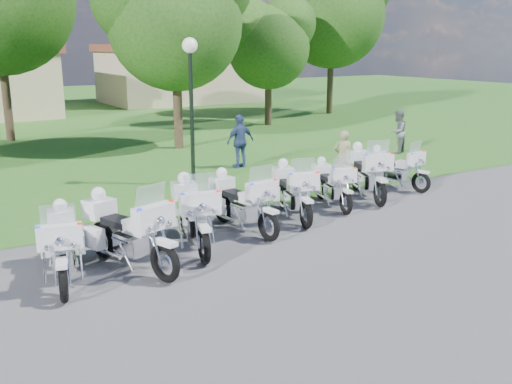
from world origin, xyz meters
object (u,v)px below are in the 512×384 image
motorcycle_4 (292,190)px  motorcycle_3 (241,201)px  motorcycle_1 (126,230)px  motorcycle_6 (366,171)px  motorcycle_0 (62,244)px  bystander_c (240,141)px  motorcycle_2 (192,213)px  motorcycle_7 (395,167)px  bystander_b (398,132)px  lamp_post (191,75)px  motorcycle_5 (331,183)px  bystander_a (343,157)px

motorcycle_4 → motorcycle_3: bearing=25.0°
motorcycle_1 → motorcycle_6: (7.31, 1.57, -0.01)m
motorcycle_0 → bystander_c: size_ratio=1.28×
motorcycle_2 → motorcycle_7: bearing=-154.8°
motorcycle_6 → bystander_c: bearing=-56.6°
motorcycle_0 → bystander_b: (13.89, 5.80, 0.17)m
motorcycle_6 → lamp_post: 5.65m
motorcycle_0 → motorcycle_1: size_ratio=0.93×
motorcycle_5 → lamp_post: bearing=-48.1°
motorcycle_3 → bystander_b: bearing=-159.4°
motorcycle_1 → motorcycle_7: motorcycle_1 is taller
motorcycle_5 → bystander_b: bystander_b is taller
motorcycle_3 → bystander_b: 11.01m
motorcycle_3 → lamp_post: lamp_post is taller
motorcycle_6 → bystander_b: bearing=-120.0°
bystander_a → motorcycle_2: bearing=53.6°
motorcycle_5 → motorcycle_6: 1.39m
motorcycle_0 → bystander_a: 9.52m
bystander_a → bystander_b: size_ratio=0.95×
motorcycle_4 → motorcycle_7: (4.23, 0.85, -0.06)m
motorcycle_2 → motorcycle_1: bearing=29.2°
motorcycle_1 → bystander_b: size_ratio=1.50×
motorcycle_7 → motorcycle_2: bearing=1.2°
motorcycle_0 → motorcycle_5: 7.21m
motorcycle_2 → motorcycle_7: (7.19, 1.50, -0.11)m
motorcycle_2 → motorcycle_3: 1.44m
motorcycle_4 → motorcycle_5: size_ratio=1.10×
lamp_post → bystander_a: lamp_post is taller
motorcycle_0 → bystander_c: bearing=-124.8°
motorcycle_3 → motorcycle_4: bearing=-177.4°
lamp_post → bystander_c: lamp_post is taller
motorcycle_6 → lamp_post: size_ratio=0.56×
motorcycle_4 → lamp_post: size_ratio=0.54×
motorcycle_2 → motorcycle_7: motorcycle_2 is taller
bystander_a → motorcycle_6: bearing=102.0°
motorcycle_1 → motorcycle_4: 4.64m
lamp_post → bystander_b: size_ratio=2.57×
motorcycle_1 → motorcycle_6: motorcycle_1 is taller
motorcycle_2 → motorcycle_3: (1.38, 0.40, -0.05)m
motorcycle_3 → motorcycle_6: size_ratio=0.99×
motorcycle_3 → motorcycle_7: (5.81, 1.10, -0.07)m
motorcycle_3 → motorcycle_4: size_ratio=1.04×
lamp_post → motorcycle_1: bearing=-126.2°
motorcycle_5 → motorcycle_7: 2.86m
motorcycle_1 → motorcycle_3: motorcycle_1 is taller
bystander_c → motorcycle_2: bearing=46.9°
motorcycle_6 → motorcycle_5: bearing=30.3°
bystander_a → bystander_c: bystander_c is taller
motorcycle_2 → bystander_c: size_ratio=1.39×
lamp_post → bystander_a: bearing=-28.0°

